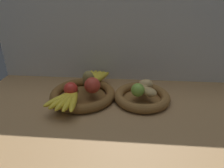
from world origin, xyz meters
TOP-DOWN VIEW (x-y plane):
  - ground_plane at (0.00, 0.00)cm, footprint 140.00×90.00cm
  - back_wall at (0.00, 30.00)cm, footprint 140.00×3.00cm
  - fruit_bowl_left at (-16.00, 3.66)cm, footprint 32.41×32.41cm
  - fruit_bowl_right at (13.44, 3.66)cm, footprint 27.29×27.29cm
  - apple_red_right at (-10.56, 1.66)cm, footprint 7.79×7.79cm
  - apple_red_front at (-20.18, -1.90)cm, footprint 6.56×6.56cm
  - pear_brown at (-13.68, 8.05)cm, footprint 7.20×6.84cm
  - banana_bunch_front at (-20.15, -8.67)cm, footprint 15.28×19.22cm
  - banana_bunch_back at (-11.63, 15.91)cm, footprint 13.31×20.11cm
  - potato_small at (16.42, 0.69)cm, footprint 9.33×9.09cm
  - potato_large at (13.44, 3.66)cm, footprint 6.66×4.91cm
  - potato_back at (15.30, 7.75)cm, footprint 8.20×6.99cm
  - lime_near at (11.04, 0.06)cm, footprint 6.35×6.35cm
  - chili_pepper at (14.70, 1.18)cm, footprint 12.16×6.04cm

SIDE VIEW (x-z plane):
  - ground_plane at x=0.00cm, z-range -3.00..0.00cm
  - fruit_bowl_left at x=-16.00cm, z-range -0.17..4.24cm
  - fruit_bowl_right at x=13.44cm, z-range -0.17..4.25cm
  - chili_pepper at x=14.70cm, z-range 4.41..6.01cm
  - banana_bunch_front at x=-20.15cm, z-range 4.41..7.44cm
  - banana_bunch_back at x=-11.63cm, z-range 4.41..7.61cm
  - potato_large at x=13.44cm, z-range 4.41..8.42cm
  - potato_small at x=16.42cm, z-range 4.41..8.43cm
  - potato_back at x=15.30cm, z-range 4.41..9.50cm
  - lime_near at x=11.04cm, z-range 4.41..10.76cm
  - apple_red_front at x=-20.18cm, z-range 4.41..10.97cm
  - apple_red_right at x=-10.56cm, z-range 4.41..12.20cm
  - pear_brown at x=-13.68cm, z-range 4.41..12.92cm
  - back_wall at x=0.00cm, z-range 0.00..55.00cm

